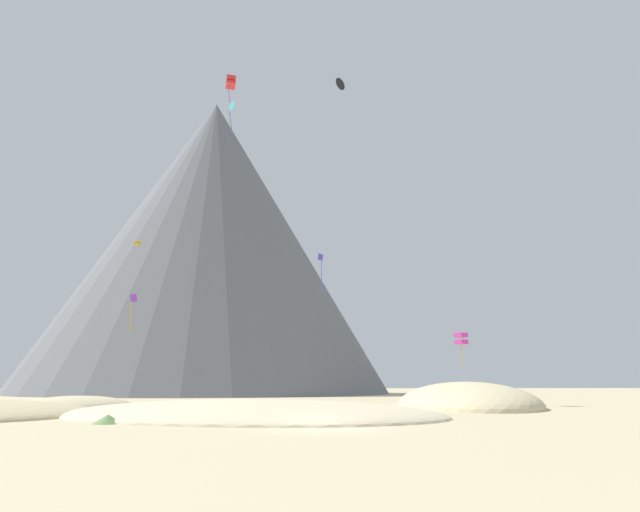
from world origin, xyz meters
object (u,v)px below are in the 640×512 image
Objects in this scene: kite_black_high at (340,84)px; bush_ridge_crest at (127,411)px; kite_red_high at (231,82)px; kite_indigo_mid at (321,264)px; kite_magenta_low at (461,339)px; bush_far_left at (237,411)px; kite_gold_mid at (137,243)px; bush_near_left at (108,415)px; rock_massif at (214,250)px; kite_violet_low at (133,304)px; kite_teal_high at (233,107)px; bush_far_right at (108,419)px.

bush_ridge_crest is at bearing 15.22° from kite_black_high.
kite_red_high is at bearing 78.78° from bush_ridge_crest.
kite_indigo_mid is 1.23× the size of kite_magenta_low.
kite_magenta_low is at bearing 166.53° from kite_black_high.
bush_ridge_crest is at bearing 175.02° from bush_far_left.
kite_magenta_low is at bearing 90.66° from kite_gold_mid.
kite_gold_mid reaches higher than kite_magenta_low.
rock_massif is at bearing 89.14° from bush_near_left.
kite_indigo_mid is at bearing 83.20° from kite_gold_mid.
kite_red_high reaches higher than kite_indigo_mid.
bush_ridge_crest is 50.25m from kite_gold_mid.
kite_black_high is at bearing -72.32° from rock_massif.
bush_far_left is 46.61m from kite_red_high.
kite_black_high is at bearing 7.88° from kite_violet_low.
kite_red_high is (5.43, 29.67, 38.40)m from bush_near_left.
rock_massif reaches higher than bush_near_left.
kite_teal_high is 4.59m from kite_red_high.
kite_violet_low is at bearing 98.48° from bush_near_left.
bush_far_right is (0.57, -8.37, -0.01)m from bush_ridge_crest.
bush_near_left is at bearing -156.08° from bush_far_left.
kite_indigo_mid is at bearing -70.48° from rock_massif.
kite_teal_high is at bearing 93.57° from bush_far_left.
bush_far_right is 53.86m from kite_teal_high.
bush_near_left is at bearing 136.60° from kite_teal_high.
bush_ridge_crest is at bearing 136.01° from kite_teal_high.
kite_indigo_mid is (21.92, 11.01, 7.30)m from kite_violet_low.
kite_gold_mid is at bearing 100.52° from bush_ridge_crest.
bush_ridge_crest reaches higher than bush_near_left.
kite_black_high reaches higher than bush_ridge_crest.
kite_gold_mid is (-8.83, 52.84, 21.91)m from bush_far_right.
bush_near_left is 0.03× the size of rock_massif.
kite_indigo_mid is (16.61, -46.86, -12.06)m from rock_massif.
kite_teal_high reaches higher than bush_far_left.
bush_far_right is 54.34m from kite_black_high.
kite_violet_low is 25.59m from kite_indigo_mid.
kite_black_high is 36.91m from kite_violet_low.
kite_black_high is 0.32× the size of kite_indigo_mid.
bush_near_left is 2.93× the size of kite_gold_mid.
kite_gold_mid is (-7.92, 48.46, 21.90)m from bush_near_left.
kite_red_high is at bearing -85.69° from rock_massif.
kite_black_high is at bearing 69.47° from kite_gold_mid.
bush_ridge_crest is 46.48m from kite_red_high.
kite_gold_mid is at bearing -104.16° from rock_massif.
bush_ridge_crest is 0.03× the size of rock_massif.
bush_far_right is 0.02× the size of rock_massif.
bush_far_left is (7.57, 3.36, -0.01)m from bush_near_left.
kite_violet_low reaches higher than bush_far_left.
kite_black_high is 14.43m from kite_teal_high.
bush_far_left is 0.41× the size of kite_violet_low.
kite_magenta_low is at bearing 49.31° from bush_far_left.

